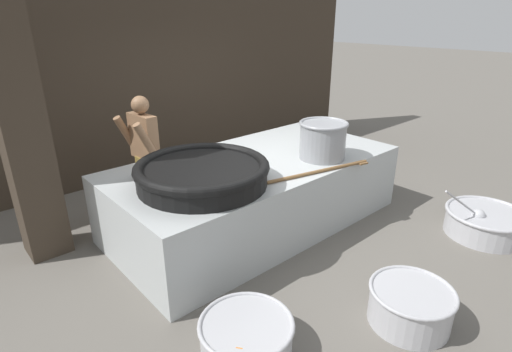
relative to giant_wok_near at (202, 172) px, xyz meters
name	(u,v)px	position (x,y,z in m)	size (l,w,h in m)	color
ground_plane	(256,221)	(0.95, 0.21, -1.01)	(60.00, 60.00, 0.00)	#666059
back_wall	(148,76)	(0.95, 2.91, 0.61)	(9.44, 0.24, 3.24)	#382D23
support_pillar	(19,114)	(-1.33, 1.30, 0.61)	(0.44, 0.44, 3.24)	#382D23
hearth_platform	(256,191)	(0.95, 0.21, -0.58)	(3.67, 1.83, 0.87)	#B2B7B7
giant_wok_near	(202,172)	(0.00, 0.00, 0.00)	(1.44, 1.44, 0.26)	black
stock_pot	(323,139)	(1.63, -0.29, 0.10)	(0.61, 0.61, 0.47)	gray
stirring_paddle	(324,170)	(1.27, -0.62, -0.12)	(1.39, 0.38, 0.04)	brown
cook	(145,152)	(0.03, 1.39, -0.13)	(0.39, 0.61, 1.63)	#8C6647
prep_bowl_vegetables	(486,222)	(2.85, -1.95, -0.83)	(1.22, 0.97, 0.73)	#B7B7BC
prep_bowl_meat	(410,304)	(0.72, -2.11, -0.82)	(0.75, 0.75, 0.35)	#B7B7BC
prep_bowl_extra	(246,335)	(-0.59, -1.40, -0.85)	(0.78, 0.78, 0.30)	#B7B7BC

